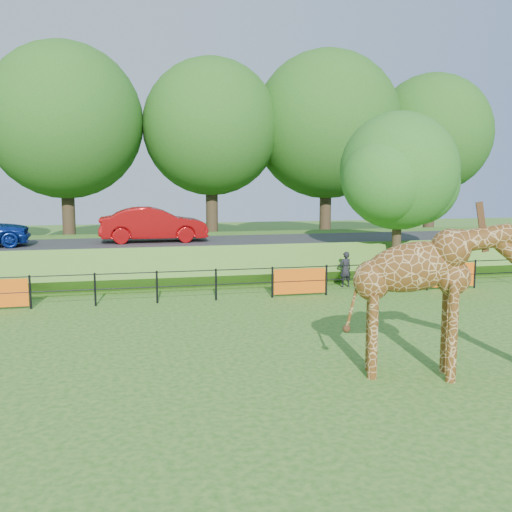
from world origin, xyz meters
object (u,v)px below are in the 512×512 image
(car_red, at_px, (154,224))
(visitor, at_px, (345,269))
(tree_east, at_px, (400,176))
(giraffe, at_px, (457,301))

(car_red, distance_m, visitor, 8.70)
(car_red, distance_m, tree_east, 10.65)
(giraffe, bearing_deg, visitor, 100.09)
(visitor, xyz_separation_m, tree_east, (2.33, 0.28, 3.59))
(car_red, xyz_separation_m, visitor, (7.03, -4.91, -1.49))
(visitor, distance_m, tree_east, 4.29)
(giraffe, height_order, tree_east, tree_east)
(giraffe, relative_size, tree_east, 0.67)
(car_red, height_order, visitor, car_red)
(tree_east, bearing_deg, visitor, -173.18)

